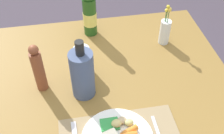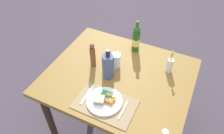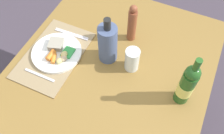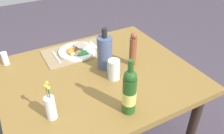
{
  "view_description": "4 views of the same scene",
  "coord_description": "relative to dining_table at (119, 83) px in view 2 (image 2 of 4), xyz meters",
  "views": [
    {
      "loc": [
        -0.09,
        -0.83,
        1.67
      ],
      "look_at": [
        0.06,
        0.03,
        0.82
      ],
      "focal_mm": 43.62,
      "sensor_mm": 36.0,
      "label": 1
    },
    {
      "loc": [
        0.49,
        -1.17,
        2.09
      ],
      "look_at": [
        -0.05,
        -0.03,
        0.87
      ],
      "focal_mm": 34.62,
      "sensor_mm": 36.0,
      "label": 2
    },
    {
      "loc": [
        0.62,
        0.3,
        1.83
      ],
      "look_at": [
        -0.0,
        0.01,
        0.81
      ],
      "focal_mm": 39.25,
      "sensor_mm": 36.0,
      "label": 3
    },
    {
      "loc": [
        0.49,
        1.1,
        1.65
      ],
      "look_at": [
        -0.06,
        0.09,
        0.86
      ],
      "focal_mm": 37.05,
      "sensor_mm": 36.0,
      "label": 4
    }
  ],
  "objects": [
    {
      "name": "ground_plane",
      "position": [
        0.0,
        0.0,
        -0.67
      ],
      "size": [
        8.0,
        8.0,
        0.0
      ],
      "primitive_type": "plane",
      "color": "#453B48"
    },
    {
      "name": "dining_table",
      "position": [
        0.0,
        0.0,
        0.0
      ],
      "size": [
        1.21,
        1.01,
        0.77
      ],
      "color": "olive",
      "rests_on": "ground_plane"
    },
    {
      "name": "placemat",
      "position": [
        0.03,
        -0.32,
        0.1
      ],
      "size": [
        0.45,
        0.28,
        0.01
      ],
      "primitive_type": "cube",
      "color": "#947C58",
      "rests_on": "dining_table"
    },
    {
      "name": "dinner_plate",
      "position": [
        0.02,
        -0.3,
        0.11
      ],
      "size": [
        0.27,
        0.27,
        0.05
      ],
      "color": "white",
      "rests_on": "placemat"
    },
    {
      "name": "fork",
      "position": [
        -0.13,
        -0.3,
        0.1
      ],
      "size": [
        0.03,
        0.21,
        0.0
      ],
      "primitive_type": "cube",
      "rotation": [
        0.0,
        0.0,
        0.03
      ],
      "color": "silver",
      "rests_on": "placemat"
    },
    {
      "name": "knife",
      "position": [
        0.18,
        -0.31,
        0.1
      ],
      "size": [
        0.01,
        0.17,
        0.0
      ],
      "primitive_type": "cube",
      "rotation": [
        0.0,
        0.0,
        0.0
      ],
      "color": "silver",
      "rests_on": "placemat"
    },
    {
      "name": "water_tumbler",
      "position": [
        -0.07,
        0.09,
        0.15
      ],
      "size": [
        0.07,
        0.07,
        0.13
      ],
      "color": "silver",
      "rests_on": "dining_table"
    },
    {
      "name": "wine_bottle",
      "position": [
        -0.0,
        0.38,
        0.22
      ],
      "size": [
        0.07,
        0.07,
        0.32
      ],
      "color": "#23531C",
      "rests_on": "dining_table"
    },
    {
      "name": "pepper_mill",
      "position": [
        -0.26,
        0.01,
        0.21
      ],
      "size": [
        0.05,
        0.05,
        0.24
      ],
      "color": "brown",
      "rests_on": "dining_table"
    },
    {
      "name": "cooler_bottle",
      "position": [
        -0.08,
        -0.05,
        0.21
      ],
      "size": [
        0.1,
        0.1,
        0.28
      ],
      "color": "#46557B",
      "rests_on": "dining_table"
    },
    {
      "name": "flower_vase",
      "position": [
        0.37,
        0.23,
        0.17
      ],
      "size": [
        0.05,
        0.05,
        0.23
      ],
      "color": "silver",
      "rests_on": "dining_table"
    }
  ]
}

